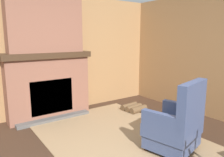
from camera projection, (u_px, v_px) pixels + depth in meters
wood_panel_wall_left at (43, 55)px, 4.39m from camera, size 0.06×5.79×2.45m
fireplace_hearth at (49, 85)px, 4.31m from camera, size 0.59×1.68×1.30m
chimney_breast at (45, 22)px, 4.10m from camera, size 0.33×1.39×1.13m
area_rug at (133, 146)px, 3.21m from camera, size 3.67×2.11×0.01m
armchair at (176, 126)px, 3.02m from camera, size 0.77×0.81×1.03m
firewood_stack at (134, 108)px, 4.76m from camera, size 0.45×0.45×0.14m
oil_lamp_vase at (29, 47)px, 4.04m from camera, size 0.13×0.13×0.29m
storage_case at (55, 48)px, 4.32m from camera, size 0.16×0.28×0.15m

